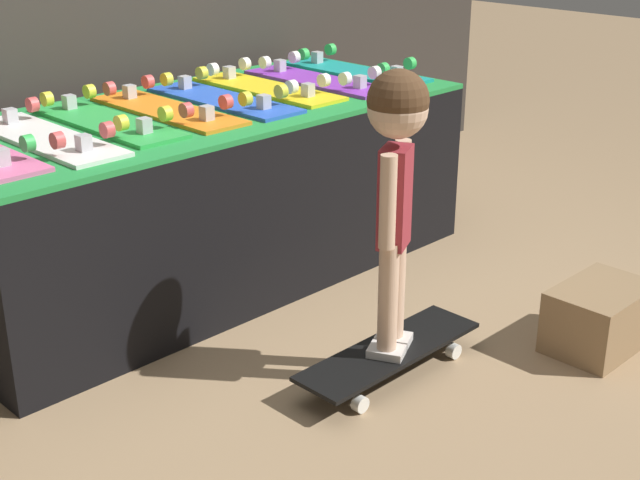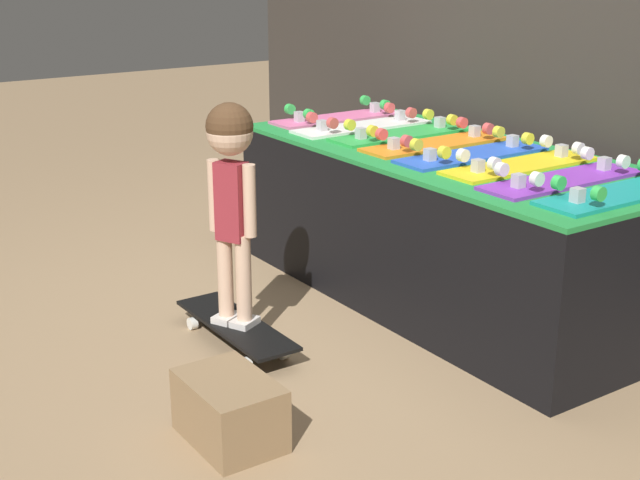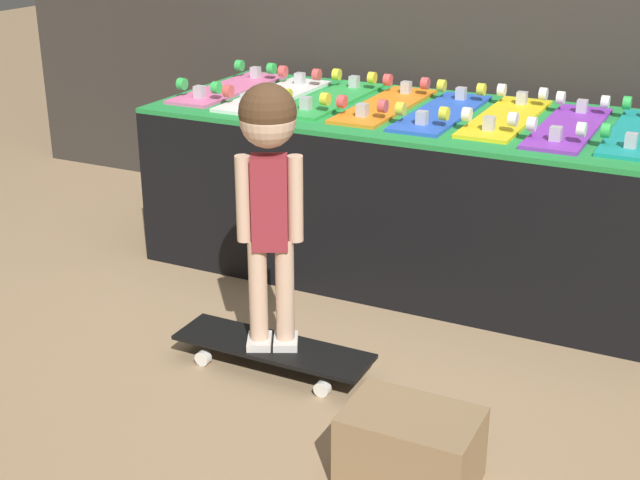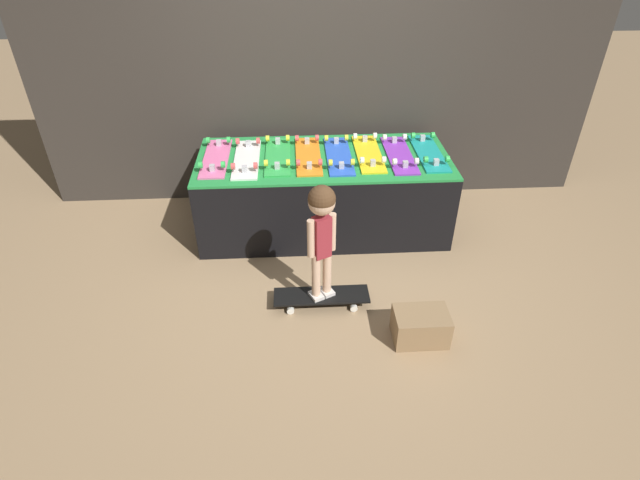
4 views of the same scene
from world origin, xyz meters
The scene contains 13 objects.
ground_plane centered at (0.00, 0.00, 0.00)m, with size 16.00×16.00×0.00m, color #9E7F5B.
display_rack centered at (0.00, 0.55, 0.34)m, with size 2.11×0.92×0.68m.
skateboard_pink_on_rack centered at (-0.89, 0.56, 0.70)m, with size 0.21×0.73×0.09m.
skateboard_white_on_rack centered at (-0.64, 0.53, 0.70)m, with size 0.21×0.73×0.09m.
skateboard_green_on_rack centered at (-0.38, 0.57, 0.70)m, with size 0.21×0.73×0.09m.
skateboard_orange_on_rack centered at (-0.13, 0.56, 0.70)m, with size 0.21×0.73×0.09m.
skateboard_blue_on_rack centered at (0.13, 0.55, 0.70)m, with size 0.21×0.73×0.09m.
skateboard_yellow_on_rack centered at (0.38, 0.58, 0.70)m, with size 0.21×0.73×0.09m.
skateboard_purple_on_rack centered at (0.64, 0.54, 0.70)m, with size 0.21×0.73×0.09m.
skateboard_teal_on_rack centered at (0.89, 0.56, 0.70)m, with size 0.21×0.73×0.09m.
skateboard_on_floor centered at (-0.08, -0.51, 0.07)m, with size 0.70×0.20×0.09m.
child centered at (-0.08, -0.51, 0.72)m, with size 0.20×0.18×0.90m.
storage_box centered at (0.56, -0.89, 0.11)m, with size 0.36×0.25×0.22m.
Camera 3 is at (1.25, -2.85, 1.54)m, focal length 50.00 mm.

